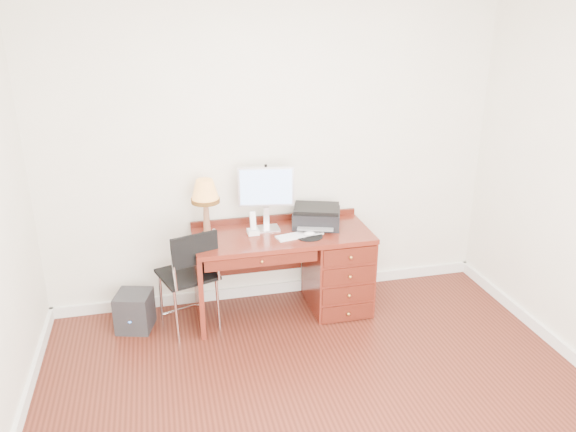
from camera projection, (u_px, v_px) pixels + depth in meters
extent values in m
plane|color=#3D150D|center=(329.00, 415.00, 3.75)|extent=(4.00, 4.00, 0.00)
plane|color=white|center=(273.00, 154.00, 4.86)|extent=(4.00, 0.00, 4.00)
cube|color=white|center=(275.00, 288.00, 5.31)|extent=(4.00, 0.03, 0.10)
cube|color=maroon|center=(283.00, 235.00, 4.76)|extent=(1.50, 0.65, 0.04)
cube|color=maroon|center=(337.00, 269.00, 5.00)|extent=(0.50, 0.61, 0.71)
cube|color=maroon|center=(198.00, 284.00, 4.73)|extent=(0.04, 0.61, 0.71)
cube|color=#531A10|center=(249.00, 253.00, 5.07)|extent=(0.96, 0.03, 0.39)
cube|color=#531A10|center=(262.00, 261.00, 4.45)|extent=(0.91, 0.03, 0.09)
sphere|color=#BF8C3F|center=(350.00, 286.00, 4.70)|extent=(0.03, 0.03, 0.03)
cube|color=silver|center=(267.00, 228.00, 4.83)|extent=(0.23, 0.18, 0.01)
cube|color=silver|center=(266.00, 216.00, 4.84)|extent=(0.05, 0.04, 0.17)
cube|color=silver|center=(266.00, 187.00, 4.73)|extent=(0.48, 0.11, 0.34)
cube|color=#4C8CF2|center=(266.00, 187.00, 4.71)|extent=(0.43, 0.07, 0.31)
cube|color=white|center=(300.00, 235.00, 4.69)|extent=(0.42, 0.20, 0.02)
cylinder|color=black|center=(309.00, 236.00, 4.68)|extent=(0.23, 0.23, 0.01)
ellipsoid|color=white|center=(309.00, 234.00, 4.67)|extent=(0.10, 0.06, 0.04)
cube|color=black|center=(316.00, 218.00, 4.89)|extent=(0.48, 0.43, 0.14)
cube|color=black|center=(317.00, 208.00, 4.85)|extent=(0.46, 0.40, 0.04)
cylinder|color=black|center=(207.00, 233.00, 4.72)|extent=(0.10, 0.10, 0.02)
cone|color=#946246|center=(206.00, 217.00, 4.67)|extent=(0.06, 0.06, 0.29)
cone|color=gold|center=(205.00, 190.00, 4.59)|extent=(0.23, 0.23, 0.18)
cylinder|color=#593814|center=(206.00, 200.00, 4.62)|extent=(0.24, 0.24, 0.04)
cube|color=white|center=(253.00, 232.00, 4.73)|extent=(0.09, 0.09, 0.04)
cube|color=white|center=(253.00, 221.00, 4.69)|extent=(0.05, 0.06, 0.16)
cylinder|color=black|center=(304.00, 221.00, 4.89)|extent=(0.08, 0.08, 0.10)
cube|color=black|center=(187.00, 274.00, 4.63)|extent=(0.54, 0.54, 0.03)
cube|color=black|center=(187.00, 251.00, 4.34)|extent=(0.37, 0.14, 0.26)
cylinder|color=silver|center=(166.00, 292.00, 4.84)|extent=(0.02, 0.02, 0.48)
cylinder|color=silver|center=(209.00, 288.00, 4.92)|extent=(0.02, 0.02, 0.48)
cylinder|color=silver|center=(168.00, 313.00, 4.51)|extent=(0.02, 0.02, 0.48)
cylinder|color=silver|center=(213.00, 308.00, 4.59)|extent=(0.02, 0.02, 0.48)
cylinder|color=silver|center=(164.00, 264.00, 4.33)|extent=(0.02, 0.02, 0.43)
cylinder|color=silver|center=(211.00, 259.00, 4.41)|extent=(0.02, 0.02, 0.43)
cube|color=black|center=(135.00, 311.00, 4.70)|extent=(0.34, 0.34, 0.32)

